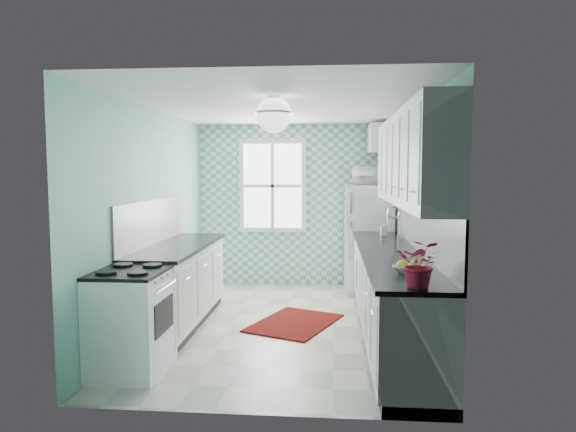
# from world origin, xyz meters

# --- Properties ---
(floor) EXTENTS (3.00, 4.40, 0.02)m
(floor) POSITION_xyz_m (0.00, 0.00, -0.01)
(floor) COLOR beige
(floor) RESTS_ON ground
(ceiling) EXTENTS (3.00, 4.40, 0.02)m
(ceiling) POSITION_xyz_m (0.00, 0.00, 2.51)
(ceiling) COLOR white
(ceiling) RESTS_ON wall_back
(wall_back) EXTENTS (3.00, 0.02, 2.50)m
(wall_back) POSITION_xyz_m (0.00, 2.21, 1.25)
(wall_back) COLOR #79BDB1
(wall_back) RESTS_ON floor
(wall_front) EXTENTS (3.00, 0.02, 2.50)m
(wall_front) POSITION_xyz_m (0.00, -2.21, 1.25)
(wall_front) COLOR #79BDB1
(wall_front) RESTS_ON floor
(wall_left) EXTENTS (0.02, 4.40, 2.50)m
(wall_left) POSITION_xyz_m (-1.51, 0.00, 1.25)
(wall_left) COLOR #79BDB1
(wall_left) RESTS_ON floor
(wall_right) EXTENTS (0.02, 4.40, 2.50)m
(wall_right) POSITION_xyz_m (1.51, 0.00, 1.25)
(wall_right) COLOR #79BDB1
(wall_right) RESTS_ON floor
(accent_wall) EXTENTS (3.00, 0.01, 2.50)m
(accent_wall) POSITION_xyz_m (0.00, 2.19, 1.25)
(accent_wall) COLOR #5DB192
(accent_wall) RESTS_ON wall_back
(window) EXTENTS (1.04, 0.05, 1.44)m
(window) POSITION_xyz_m (-0.35, 2.16, 1.55)
(window) COLOR white
(window) RESTS_ON wall_back
(backsplash_right) EXTENTS (0.02, 3.60, 0.51)m
(backsplash_right) POSITION_xyz_m (1.49, -0.40, 1.20)
(backsplash_right) COLOR white
(backsplash_right) RESTS_ON wall_right
(backsplash_left) EXTENTS (0.02, 2.15, 0.51)m
(backsplash_left) POSITION_xyz_m (-1.49, -0.07, 1.20)
(backsplash_left) COLOR white
(backsplash_left) RESTS_ON wall_left
(upper_cabinets_right) EXTENTS (0.33, 3.20, 0.90)m
(upper_cabinets_right) POSITION_xyz_m (1.33, -0.60, 1.90)
(upper_cabinets_right) COLOR white
(upper_cabinets_right) RESTS_ON wall_right
(upper_cabinet_fridge) EXTENTS (0.40, 0.74, 0.40)m
(upper_cabinet_fridge) POSITION_xyz_m (1.30, 1.83, 2.25)
(upper_cabinet_fridge) COLOR white
(upper_cabinet_fridge) RESTS_ON wall_right
(ceiling_light) EXTENTS (0.34, 0.34, 0.35)m
(ceiling_light) POSITION_xyz_m (0.00, -0.80, 2.32)
(ceiling_light) COLOR silver
(ceiling_light) RESTS_ON ceiling
(base_cabinets_right) EXTENTS (0.60, 3.60, 0.90)m
(base_cabinets_right) POSITION_xyz_m (1.20, -0.40, 0.45)
(base_cabinets_right) COLOR white
(base_cabinets_right) RESTS_ON floor
(countertop_right) EXTENTS (0.63, 3.60, 0.04)m
(countertop_right) POSITION_xyz_m (1.19, -0.40, 0.92)
(countertop_right) COLOR black
(countertop_right) RESTS_ON base_cabinets_right
(base_cabinets_left) EXTENTS (0.60, 2.15, 0.90)m
(base_cabinets_left) POSITION_xyz_m (-1.20, -0.07, 0.45)
(base_cabinets_left) COLOR white
(base_cabinets_left) RESTS_ON floor
(countertop_left) EXTENTS (0.63, 2.15, 0.04)m
(countertop_left) POSITION_xyz_m (-1.19, -0.07, 0.92)
(countertop_left) COLOR black
(countertop_left) RESTS_ON base_cabinets_left
(fridge) EXTENTS (0.69, 0.68, 1.58)m
(fridge) POSITION_xyz_m (1.11, 1.78, 0.79)
(fridge) COLOR white
(fridge) RESTS_ON floor
(stove) EXTENTS (0.60, 0.75, 0.90)m
(stove) POSITION_xyz_m (-1.20, -1.46, 0.47)
(stove) COLOR white
(stove) RESTS_ON floor
(sink) EXTENTS (0.57, 0.48, 0.53)m
(sink) POSITION_xyz_m (1.20, 0.64, 0.93)
(sink) COLOR silver
(sink) RESTS_ON countertop_right
(rug) EXTENTS (1.17, 1.35, 0.02)m
(rug) POSITION_xyz_m (0.14, 0.07, 0.01)
(rug) COLOR #7C0706
(rug) RESTS_ON floor
(dish_towel) EXTENTS (0.10, 0.24, 0.38)m
(dish_towel) POSITION_xyz_m (0.89, 0.73, 0.48)
(dish_towel) COLOR #52A294
(dish_towel) RESTS_ON base_cabinets_right
(fruit_bowl) EXTENTS (0.33, 0.33, 0.06)m
(fruit_bowl) POSITION_xyz_m (1.20, -1.52, 0.97)
(fruit_bowl) COLOR white
(fruit_bowl) RESTS_ON countertop_right
(potted_plant) EXTENTS (0.39, 0.37, 0.36)m
(potted_plant) POSITION_xyz_m (1.20, -2.07, 1.12)
(potted_plant) COLOR red
(potted_plant) RESTS_ON countertop_right
(soap_bottle) EXTENTS (0.09, 0.09, 0.18)m
(soap_bottle) POSITION_xyz_m (1.25, 0.98, 1.03)
(soap_bottle) COLOR #849DAC
(soap_bottle) RESTS_ON countertop_right
(microwave) EXTENTS (0.49, 0.34, 0.27)m
(microwave) POSITION_xyz_m (1.11, 1.78, 1.71)
(microwave) COLOR white
(microwave) RESTS_ON fridge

